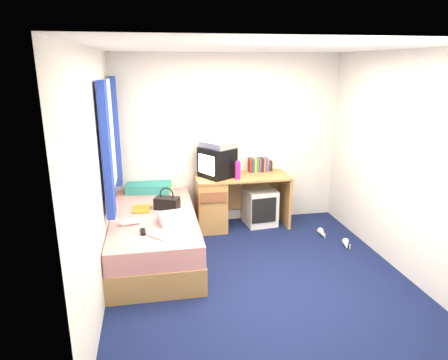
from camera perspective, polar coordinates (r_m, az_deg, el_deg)
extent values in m
plane|color=#0C1438|center=(4.54, 4.85, -13.51)|extent=(3.40, 3.40, 0.00)
plane|color=white|center=(3.94, 5.72, 18.36)|extent=(3.40, 3.40, 0.00)
plane|color=silver|center=(5.69, 0.65, 5.66)|extent=(3.20, 0.00, 3.20)
plane|color=silver|center=(2.58, 15.50, -8.49)|extent=(3.20, 0.00, 3.20)
plane|color=silver|center=(3.97, -17.61, 0.12)|extent=(0.00, 3.40, 3.40)
plane|color=silver|center=(4.76, 24.16, 2.07)|extent=(0.00, 3.40, 3.40)
cube|color=#B3864A|center=(4.96, -9.82, -9.04)|extent=(1.00, 2.00, 0.30)
cube|color=brown|center=(4.62, -3.43, -10.68)|extent=(0.02, 0.70, 0.18)
cube|color=white|center=(4.85, -9.98, -6.16)|extent=(0.98, 1.98, 0.24)
cube|color=#185DA1|center=(5.64, -10.65, -0.96)|extent=(0.64, 0.47, 0.13)
cube|color=#B3864A|center=(5.56, 2.64, 0.46)|extent=(1.30, 0.55, 0.03)
cube|color=#B3864A|center=(5.60, -1.91, -3.46)|extent=(0.40, 0.52, 0.72)
cube|color=#B3864A|center=(5.85, 8.63, -2.77)|extent=(0.04, 0.52, 0.72)
cube|color=#B3864A|center=(5.94, 4.42, -1.41)|extent=(0.78, 0.03, 0.55)
cube|color=white|center=(5.80, 5.14, -3.81)|extent=(0.46, 0.46, 0.52)
cube|color=black|center=(5.46, -0.97, 2.55)|extent=(0.54, 0.55, 0.41)
cube|color=beige|center=(5.34, -2.51, 2.22)|extent=(0.18, 0.27, 0.25)
cube|color=silver|center=(5.41, -0.98, 5.07)|extent=(0.49, 0.53, 0.08)
cube|color=maroon|center=(5.74, 3.72, 2.13)|extent=(0.03, 0.13, 0.20)
cube|color=navy|center=(5.75, 4.05, 2.14)|extent=(0.03, 0.13, 0.20)
cube|color=gold|center=(5.75, 4.39, 2.15)|extent=(0.03, 0.13, 0.20)
cube|color=#337F33|center=(5.76, 4.73, 2.17)|extent=(0.03, 0.13, 0.20)
cube|color=#7F337F|center=(5.77, 5.07, 2.18)|extent=(0.03, 0.13, 0.20)
cube|color=#262626|center=(5.78, 5.40, 2.20)|extent=(0.03, 0.13, 0.20)
cube|color=#B26633|center=(5.79, 5.73, 2.21)|extent=(0.03, 0.13, 0.20)
cube|color=#4C4C99|center=(5.80, 6.07, 2.23)|extent=(0.03, 0.13, 0.20)
cube|color=black|center=(5.87, 6.73, 2.06)|extent=(0.04, 0.12, 0.14)
cylinder|color=#E5208B|center=(5.37, 1.98, 1.31)|extent=(0.08, 0.08, 0.23)
cylinder|color=white|center=(5.59, 1.31, 1.73)|extent=(0.06, 0.06, 0.19)
cube|color=black|center=(4.93, -8.14, -3.31)|extent=(0.33, 0.27, 0.15)
torus|color=black|center=(4.89, -8.19, -2.06)|extent=(0.17, 0.09, 0.18)
cube|color=silver|center=(4.51, -7.17, -5.42)|extent=(0.36, 0.32, 0.11)
cube|color=yellow|center=(4.98, -11.70, -4.08)|extent=(0.23, 0.29, 0.01)
cylinder|color=silver|center=(4.54, -13.27, -5.84)|extent=(0.21, 0.10, 0.07)
cube|color=yellow|center=(4.19, -9.68, -7.98)|extent=(0.19, 0.20, 0.01)
cube|color=black|center=(4.32, -11.50, -7.25)|extent=(0.06, 0.16, 0.02)
cube|color=silver|center=(4.78, -16.41, 5.98)|extent=(0.02, 0.90, 1.10)
cube|color=white|center=(4.72, -16.87, 13.04)|extent=(0.06, 1.06, 0.08)
cube|color=white|center=(4.92, -15.74, -0.78)|extent=(0.06, 1.06, 0.08)
cube|color=navy|center=(4.21, -16.42, 3.95)|extent=(0.08, 0.24, 1.40)
cube|color=navy|center=(5.37, -15.24, 6.60)|extent=(0.08, 0.24, 1.40)
cone|color=beige|center=(5.60, 13.89, -7.47)|extent=(0.12, 0.23, 0.09)
cone|color=beige|center=(5.36, 17.06, -8.84)|extent=(0.17, 0.24, 0.09)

